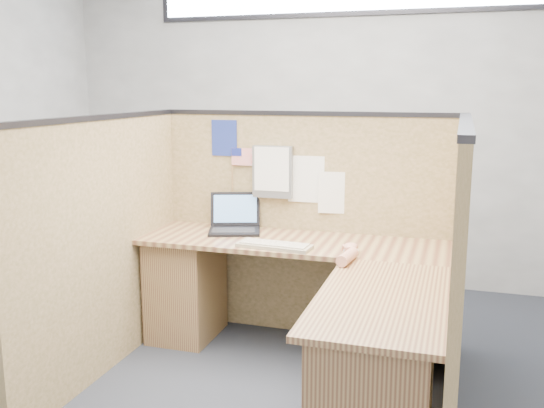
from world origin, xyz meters
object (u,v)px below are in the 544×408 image
(l_desk, at_px, (305,316))
(keyboard, at_px, (274,245))
(laptop, at_px, (238,222))
(mouse, at_px, (351,250))

(l_desk, distance_m, keyboard, 0.47)
(laptop, height_order, keyboard, laptop)
(l_desk, distance_m, mouse, 0.46)
(l_desk, xyz_separation_m, keyboard, (-0.24, 0.19, 0.35))
(l_desk, bearing_deg, mouse, 41.23)
(keyboard, height_order, mouse, mouse)
(keyboard, bearing_deg, mouse, 5.41)
(laptop, xyz_separation_m, mouse, (0.83, -0.35, -0.04))
(mouse, bearing_deg, keyboard, -179.45)
(laptop, distance_m, mouse, 0.90)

